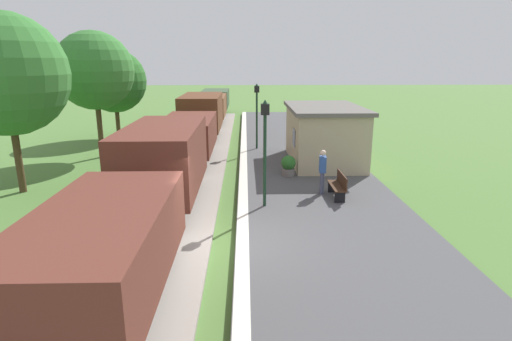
{
  "coord_description": "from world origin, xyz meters",
  "views": [
    {
      "loc": [
        0.5,
        -10.58,
        5.2
      ],
      "look_at": [
        0.83,
        2.1,
        1.78
      ],
      "focal_mm": 28.8,
      "sensor_mm": 36.0,
      "label": 1
    }
  ],
  "objects_px": {
    "person_waiting": "(322,170)",
    "potted_planter": "(288,165)",
    "station_hut": "(324,134)",
    "lamp_post_far": "(257,104)",
    "bench_down_platform": "(300,134)",
    "bench_near_hut": "(339,185)",
    "freight_train": "(196,126)",
    "lamp_post_near": "(265,134)",
    "tree_trackside_mid": "(5,75)",
    "tree_field_left": "(114,81)",
    "tree_trackside_far": "(94,71)"
  },
  "relations": [
    {
      "from": "person_waiting",
      "to": "potted_planter",
      "type": "height_order",
      "value": "person_waiting"
    },
    {
      "from": "station_hut",
      "to": "lamp_post_far",
      "type": "distance_m",
      "value": 4.72
    },
    {
      "from": "potted_planter",
      "to": "bench_down_platform",
      "type": "bearing_deg",
      "value": 78.96
    },
    {
      "from": "bench_down_platform",
      "to": "person_waiting",
      "type": "height_order",
      "value": "person_waiting"
    },
    {
      "from": "bench_near_hut",
      "to": "freight_train",
      "type": "bearing_deg",
      "value": 123.94
    },
    {
      "from": "freight_train",
      "to": "lamp_post_near",
      "type": "height_order",
      "value": "lamp_post_near"
    },
    {
      "from": "tree_trackside_mid",
      "to": "tree_field_left",
      "type": "xyz_separation_m",
      "value": [
        0.36,
        12.02,
        -0.8
      ]
    },
    {
      "from": "station_hut",
      "to": "tree_trackside_far",
      "type": "height_order",
      "value": "tree_trackside_far"
    },
    {
      "from": "bench_down_platform",
      "to": "tree_trackside_mid",
      "type": "distance_m",
      "value": 16.04
    },
    {
      "from": "station_hut",
      "to": "tree_trackside_mid",
      "type": "height_order",
      "value": "tree_trackside_mid"
    },
    {
      "from": "station_hut",
      "to": "bench_near_hut",
      "type": "xyz_separation_m",
      "value": [
        -0.46,
        -5.63,
        -0.93
      ]
    },
    {
      "from": "station_hut",
      "to": "bench_near_hut",
      "type": "relative_size",
      "value": 3.87
    },
    {
      "from": "lamp_post_near",
      "to": "tree_trackside_mid",
      "type": "relative_size",
      "value": 0.53
    },
    {
      "from": "freight_train",
      "to": "station_hut",
      "type": "bearing_deg",
      "value": -29.18
    },
    {
      "from": "bench_near_hut",
      "to": "person_waiting",
      "type": "relative_size",
      "value": 0.88
    },
    {
      "from": "bench_down_platform",
      "to": "tree_trackside_mid",
      "type": "height_order",
      "value": "tree_trackside_mid"
    },
    {
      "from": "lamp_post_near",
      "to": "tree_trackside_mid",
      "type": "xyz_separation_m",
      "value": [
        -9.75,
        2.62,
        1.87
      ]
    },
    {
      "from": "lamp_post_far",
      "to": "tree_trackside_far",
      "type": "bearing_deg",
      "value": -173.94
    },
    {
      "from": "tree_field_left",
      "to": "tree_trackside_far",
      "type": "bearing_deg",
      "value": -82.1
    },
    {
      "from": "bench_near_hut",
      "to": "lamp_post_near",
      "type": "height_order",
      "value": "lamp_post_near"
    },
    {
      "from": "station_hut",
      "to": "tree_trackside_far",
      "type": "xyz_separation_m",
      "value": [
        -11.82,
        2.32,
        3.01
      ]
    },
    {
      "from": "person_waiting",
      "to": "bench_down_platform",
      "type": "bearing_deg",
      "value": -87.8
    },
    {
      "from": "station_hut",
      "to": "person_waiting",
      "type": "distance_m",
      "value": 5.3
    },
    {
      "from": "freight_train",
      "to": "tree_field_left",
      "type": "height_order",
      "value": "tree_field_left"
    },
    {
      "from": "bench_near_hut",
      "to": "tree_field_left",
      "type": "bearing_deg",
      "value": 131.47
    },
    {
      "from": "lamp_post_near",
      "to": "lamp_post_far",
      "type": "distance_m",
      "value": 9.72
    },
    {
      "from": "lamp_post_near",
      "to": "lamp_post_far",
      "type": "xyz_separation_m",
      "value": [
        0.0,
        9.72,
        0.0
      ]
    },
    {
      "from": "freight_train",
      "to": "potted_planter",
      "type": "bearing_deg",
      "value": -53.39
    },
    {
      "from": "tree_field_left",
      "to": "lamp_post_near",
      "type": "bearing_deg",
      "value": -57.31
    },
    {
      "from": "tree_trackside_mid",
      "to": "tree_trackside_far",
      "type": "height_order",
      "value": "tree_trackside_mid"
    },
    {
      "from": "lamp_post_near",
      "to": "tree_trackside_far",
      "type": "distance_m",
      "value": 12.44
    },
    {
      "from": "station_hut",
      "to": "bench_down_platform",
      "type": "bearing_deg",
      "value": 94.9
    },
    {
      "from": "tree_trackside_far",
      "to": "tree_field_left",
      "type": "distance_m",
      "value": 5.93
    },
    {
      "from": "bench_near_hut",
      "to": "tree_trackside_mid",
      "type": "xyz_separation_m",
      "value": [
        -12.54,
        1.76,
        3.95
      ]
    },
    {
      "from": "station_hut",
      "to": "lamp_post_far",
      "type": "bearing_deg",
      "value": 135.07
    },
    {
      "from": "lamp_post_near",
      "to": "tree_trackside_mid",
      "type": "bearing_deg",
      "value": 164.98
    },
    {
      "from": "freight_train",
      "to": "tree_trackside_far",
      "type": "xyz_separation_m",
      "value": [
        -5.03,
        -1.47,
        3.15
      ]
    },
    {
      "from": "lamp_post_near",
      "to": "tree_trackside_far",
      "type": "height_order",
      "value": "tree_trackside_far"
    },
    {
      "from": "potted_planter",
      "to": "tree_trackside_far",
      "type": "bearing_deg",
      "value": 153.15
    },
    {
      "from": "potted_planter",
      "to": "lamp_post_far",
      "type": "bearing_deg",
      "value": 101.81
    },
    {
      "from": "bench_near_hut",
      "to": "bench_down_platform",
      "type": "bearing_deg",
      "value": 90.0
    },
    {
      "from": "bench_down_platform",
      "to": "tree_trackside_far",
      "type": "xyz_separation_m",
      "value": [
        -11.37,
        -3.01,
        3.94
      ]
    },
    {
      "from": "lamp_post_near",
      "to": "freight_train",
      "type": "bearing_deg",
      "value": 109.09
    },
    {
      "from": "freight_train",
      "to": "lamp_post_far",
      "type": "relative_size",
      "value": 10.59
    },
    {
      "from": "freight_train",
      "to": "tree_trackside_mid",
      "type": "height_order",
      "value": "tree_trackside_mid"
    },
    {
      "from": "lamp_post_far",
      "to": "tree_trackside_far",
      "type": "height_order",
      "value": "tree_trackside_far"
    },
    {
      "from": "bench_down_platform",
      "to": "lamp_post_far",
      "type": "distance_m",
      "value": 4.06
    },
    {
      "from": "person_waiting",
      "to": "tree_trackside_far",
      "type": "xyz_separation_m",
      "value": [
        -10.83,
        7.51,
        3.47
      ]
    },
    {
      "from": "person_waiting",
      "to": "potted_planter",
      "type": "xyz_separation_m",
      "value": [
        -1.02,
        2.54,
        -0.46
      ]
    },
    {
      "from": "freight_train",
      "to": "tree_field_left",
      "type": "relative_size",
      "value": 6.56
    }
  ]
}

